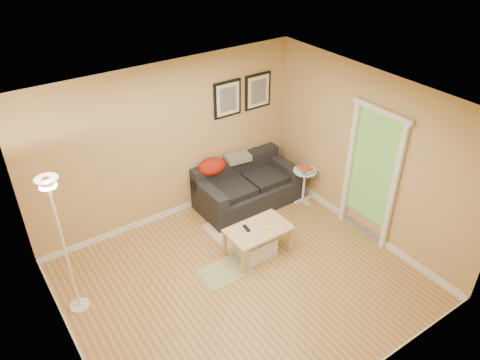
{
  "coord_description": "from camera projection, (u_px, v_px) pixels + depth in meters",
  "views": [
    {
      "loc": [
        -2.68,
        -3.84,
        4.66
      ],
      "look_at": [
        0.55,
        0.85,
        1.05
      ],
      "focal_mm": 34.77,
      "sensor_mm": 36.0,
      "label": 1
    }
  ],
  "objects": [
    {
      "name": "green_runner",
      "position": [
        225.0,
        271.0,
        6.63
      ],
      "size": [
        0.7,
        0.5,
        0.01
      ],
      "primitive_type": "cube",
      "color": "#668C4C",
      "rests_on": "ground"
    },
    {
      "name": "red_throw",
      "position": [
        212.0,
        166.0,
        7.62
      ],
      "size": [
        0.48,
        0.36,
        0.28
      ],
      "primitive_type": null,
      "color": "#9D2C0E",
      "rests_on": "sofa"
    },
    {
      "name": "baseboard_left",
      "position": [
        83.0,
        359.0,
        5.35
      ],
      "size": [
        0.02,
        4.0,
        0.1
      ],
      "primitive_type": "cube",
      "color": "white",
      "rests_on": "ground"
    },
    {
      "name": "wall_front",
      "position": [
        363.0,
        309.0,
        4.36
      ],
      "size": [
        4.5,
        0.0,
        4.5
      ],
      "primitive_type": "plane",
      "rotation": [
        -1.57,
        0.0,
        0.0
      ],
      "color": "tan",
      "rests_on": "ground"
    },
    {
      "name": "baseboard_back",
      "position": [
        175.0,
        210.0,
        7.81
      ],
      "size": [
        4.5,
        0.02,
        0.1
      ],
      "primitive_type": "cube",
      "color": "white",
      "rests_on": "ground"
    },
    {
      "name": "wall_left",
      "position": [
        59.0,
        280.0,
        4.68
      ],
      "size": [
        0.0,
        4.0,
        4.0
      ],
      "primitive_type": "plane",
      "rotation": [
        1.57,
        0.0,
        1.57
      ],
      "color": "tan",
      "rests_on": "ground"
    },
    {
      "name": "floor",
      "position": [
        242.0,
        283.0,
        6.45
      ],
      "size": [
        4.5,
        4.5,
        0.0
      ],
      "primitive_type": "plane",
      "color": "tan",
      "rests_on": "ground"
    },
    {
      "name": "remote_control",
      "position": [
        246.0,
        228.0,
        6.72
      ],
      "size": [
        0.07,
        0.16,
        0.02
      ],
      "primitive_type": "cube",
      "rotation": [
        0.0,
        0.0,
        -0.12
      ],
      "color": "black",
      "rests_on": "coffee_table"
    },
    {
      "name": "plaid_throw",
      "position": [
        238.0,
        158.0,
        7.84
      ],
      "size": [
        0.45,
        0.32,
        0.1
      ],
      "primitive_type": null,
      "rotation": [
        0.0,
        0.0,
        -0.14
      ],
      "color": "tan",
      "rests_on": "sofa"
    },
    {
      "name": "side_table",
      "position": [
        304.0,
        185.0,
        7.98
      ],
      "size": [
        0.4,
        0.4,
        0.61
      ],
      "primitive_type": null,
      "color": "white",
      "rests_on": "ground"
    },
    {
      "name": "sofa",
      "position": [
        247.0,
        185.0,
        7.87
      ],
      "size": [
        1.7,
        0.9,
        0.75
      ],
      "primitive_type": null,
      "color": "black",
      "rests_on": "ground"
    },
    {
      "name": "storage_bin",
      "position": [
        257.0,
        246.0,
        6.85
      ],
      "size": [
        0.54,
        0.39,
        0.33
      ],
      "primitive_type": null,
      "color": "white",
      "rests_on": "ground"
    },
    {
      "name": "framed_print_right",
      "position": [
        258.0,
        91.0,
        7.66
      ],
      "size": [
        0.5,
        0.04,
        0.6
      ],
      "primitive_type": null,
      "color": "black",
      "rests_on": "wall_back"
    },
    {
      "name": "ceiling",
      "position": [
        243.0,
        110.0,
        5.06
      ],
      "size": [
        4.5,
        4.5,
        0.0
      ],
      "primitive_type": "plane",
      "rotation": [
        3.14,
        0.0,
        0.0
      ],
      "color": "white",
      "rests_on": "wall_back"
    },
    {
      "name": "coffee_table",
      "position": [
        258.0,
        241.0,
        6.85
      ],
      "size": [
        0.97,
        0.64,
        0.46
      ],
      "primitive_type": null,
      "rotation": [
        0.0,
        0.0,
        -0.09
      ],
      "color": "#D5AE82",
      "rests_on": "ground"
    },
    {
      "name": "book_stack",
      "position": [
        305.0,
        169.0,
        7.78
      ],
      "size": [
        0.26,
        0.31,
        0.09
      ],
      "primitive_type": null,
      "rotation": [
        0.0,
        0.0,
        -0.22
      ],
      "color": "teal",
      "rests_on": "side_table"
    },
    {
      "name": "wall_back",
      "position": [
        168.0,
        144.0,
        7.15
      ],
      "size": [
        4.5,
        0.0,
        4.5
      ],
      "primitive_type": "plane",
      "rotation": [
        1.57,
        0.0,
        0.0
      ],
      "color": "tan",
      "rests_on": "ground"
    },
    {
      "name": "tape_roll",
      "position": [
        268.0,
        228.0,
        6.72
      ],
      "size": [
        0.07,
        0.07,
        0.03
      ],
      "primitive_type": "cylinder",
      "color": "yellow",
      "rests_on": "coffee_table"
    },
    {
      "name": "baseboard_right",
      "position": [
        356.0,
        224.0,
        7.49
      ],
      "size": [
        0.02,
        4.0,
        0.1
      ],
      "primitive_type": "cube",
      "color": "white",
      "rests_on": "ground"
    },
    {
      "name": "floor_lamp",
      "position": [
        65.0,
        252.0,
        5.58
      ],
      "size": [
        0.26,
        0.26,
        2.0
      ],
      "primitive_type": null,
      "color": "white",
      "rests_on": "ground"
    },
    {
      "name": "wall_right",
      "position": [
        368.0,
        156.0,
        6.83
      ],
      "size": [
        0.0,
        4.0,
        4.0
      ],
      "primitive_type": "plane",
      "rotation": [
        1.57,
        0.0,
        -1.57
      ],
      "color": "tan",
      "rests_on": "ground"
    },
    {
      "name": "area_rug",
      "position": [
        248.0,
        226.0,
        7.52
      ],
      "size": [
        1.25,
        0.85,
        0.01
      ],
      "primitive_type": "cube",
      "color": "beige",
      "rests_on": "ground"
    },
    {
      "name": "framed_print_left",
      "position": [
        227.0,
        99.0,
        7.38
      ],
      "size": [
        0.5,
        0.04,
        0.6
      ],
      "primitive_type": null,
      "color": "black",
      "rests_on": "wall_back"
    },
    {
      "name": "doorway",
      "position": [
        370.0,
        177.0,
        6.85
      ],
      "size": [
        0.12,
        1.01,
        2.13
      ],
      "primitive_type": null,
      "color": "white",
      "rests_on": "ground"
    }
  ]
}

